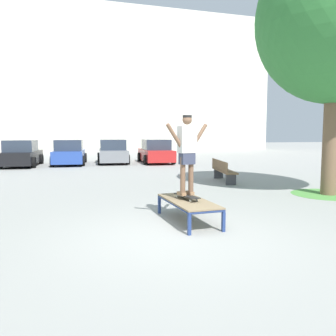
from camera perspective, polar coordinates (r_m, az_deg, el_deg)
The scene contains 12 objects.
ground_plane at distance 6.42m, azimuth 1.51°, elevation -11.10°, with size 120.00×120.00×0.00m, color #999993.
building_facade at distance 39.35m, azimuth -14.02°, elevation 14.06°, with size 42.97×4.00×15.40m, color silver.
skate_box at distance 7.30m, azimuth 3.36°, elevation -5.70°, with size 0.84×1.93×0.46m.
skateboard at distance 7.35m, azimuth 3.13°, elevation -4.65°, with size 0.35×0.82×0.09m.
skater at distance 7.24m, azimuth 3.16°, elevation 3.12°, with size 0.99×0.34×1.69m.
tree_near_right at distance 12.00m, azimuth 26.07°, elevation 21.12°, with size 4.64×4.64×7.62m.
grass_patch_near_right at distance 11.68m, azimuth 24.97°, elevation -3.97°, with size 2.17×2.17×0.01m, color #519342.
car_black at distance 21.52m, azimuth -23.10°, elevation 2.12°, with size 2.19×4.33×1.50m.
car_blue at distance 21.77m, azimuth -16.01°, elevation 2.39°, with size 2.21×4.34×1.50m.
car_grey at distance 22.23m, azimuth -9.14°, elevation 2.61°, with size 2.18×4.33×1.50m.
car_red at distance 22.08m, azimuth -2.05°, elevation 2.65°, with size 2.12×4.30×1.50m.
park_bench at distance 13.59m, azimuth 9.08°, elevation -0.34°, with size 0.91×2.44×0.83m.
Camera 1 is at (-1.90, -5.85, 1.85)m, focal length 36.78 mm.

